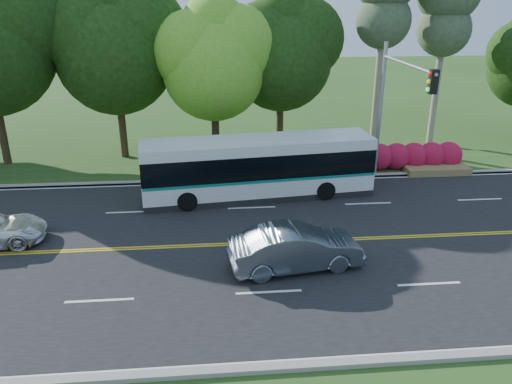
{
  "coord_description": "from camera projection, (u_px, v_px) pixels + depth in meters",
  "views": [
    {
      "loc": [
        -2.19,
        -17.5,
        9.25
      ],
      "look_at": [
        -0.43,
        2.0,
        1.39
      ],
      "focal_mm": 35.0,
      "sensor_mm": 36.0,
      "label": 1
    }
  ],
  "objects": [
    {
      "name": "ground",
      "position": [
        271.0,
        243.0,
        19.81
      ],
      "size": [
        120.0,
        120.0,
        0.0
      ],
      "primitive_type": "plane",
      "color": "#294818",
      "rests_on": "ground"
    },
    {
      "name": "road",
      "position": [
        271.0,
        243.0,
        19.8
      ],
      "size": [
        60.0,
        14.0,
        0.02
      ],
      "primitive_type": "cube",
      "color": "black",
      "rests_on": "ground"
    },
    {
      "name": "curb_north",
      "position": [
        255.0,
        179.0,
        26.39
      ],
      "size": [
        60.0,
        0.3,
        0.15
      ],
      "primitive_type": "cube",
      "color": "gray",
      "rests_on": "ground"
    },
    {
      "name": "curb_south",
      "position": [
        303.0,
        366.0,
        13.17
      ],
      "size": [
        60.0,
        0.3,
        0.15
      ],
      "primitive_type": "cube",
      "color": "gray",
      "rests_on": "ground"
    },
    {
      "name": "grass_verge",
      "position": [
        252.0,
        168.0,
        28.11
      ],
      "size": [
        60.0,
        4.0,
        0.1
      ],
      "primitive_type": "cube",
      "color": "#294818",
      "rests_on": "ground"
    },
    {
      "name": "lane_markings",
      "position": [
        269.0,
        242.0,
        19.79
      ],
      "size": [
        57.6,
        13.82,
        0.0
      ],
      "color": "gold",
      "rests_on": "road"
    },
    {
      "name": "tree_row",
      "position": [
        156.0,
        41.0,
        28.08
      ],
      "size": [
        44.7,
        9.1,
        13.84
      ],
      "color": "black",
      "rests_on": "ground"
    },
    {
      "name": "bougainvillea_hedge",
      "position": [
        382.0,
        158.0,
        27.67
      ],
      "size": [
        9.5,
        2.25,
        1.5
      ],
      "color": "maroon",
      "rests_on": "ground"
    },
    {
      "name": "traffic_signal",
      "position": [
        395.0,
        96.0,
        23.6
      ],
      "size": [
        0.42,
        6.1,
        7.0
      ],
      "color": "#989AA1",
      "rests_on": "ground"
    },
    {
      "name": "transit_bus",
      "position": [
        258.0,
        168.0,
        23.8
      ],
      "size": [
        11.12,
        3.55,
        2.86
      ],
      "rotation": [
        0.0,
        0.0,
        0.11
      ],
      "color": "silver",
      "rests_on": "road"
    },
    {
      "name": "sedan",
      "position": [
        296.0,
        248.0,
        17.72
      ],
      "size": [
        4.94,
        2.34,
        1.56
      ],
      "primitive_type": "imported",
      "rotation": [
        0.0,
        0.0,
        1.72
      ],
      "color": "slate",
      "rests_on": "road"
    }
  ]
}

